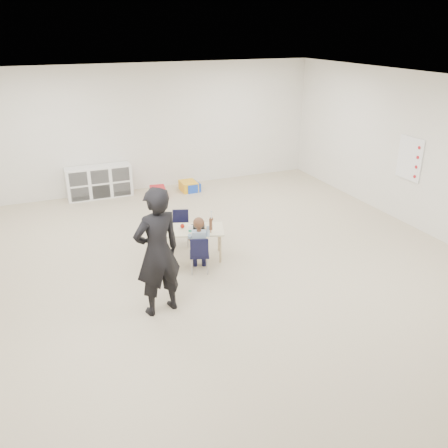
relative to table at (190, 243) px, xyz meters
name	(u,v)px	position (x,y,z in m)	size (l,w,h in m)	color
room	(224,186)	(0.32, -0.69, 1.14)	(9.00, 9.02, 2.80)	beige
table	(190,243)	(0.00, 0.00, 0.00)	(1.22, 0.87, 0.50)	beige
chair_near	(199,254)	(-0.02, -0.52, 0.05)	(0.29, 0.27, 0.60)	black
chair_far	(181,229)	(0.02, 0.52, 0.05)	(0.29, 0.27, 0.60)	black
child	(199,243)	(-0.02, -0.52, 0.22)	(0.40, 0.40, 0.95)	#A0BAD9
lunch_tray_near	(198,227)	(0.15, 0.00, 0.26)	(0.22, 0.16, 0.03)	black
lunch_tray_far	(166,227)	(-0.33, 0.21, 0.26)	(0.22, 0.16, 0.03)	black
milk_carton	(191,229)	(-0.01, -0.10, 0.30)	(0.07, 0.07, 0.10)	white
bread_roll	(208,230)	(0.24, -0.20, 0.28)	(0.09, 0.09, 0.07)	tan
apple_near	(182,226)	(-0.09, 0.08, 0.28)	(0.07, 0.07, 0.07)	maroon
apple_far	(159,229)	(-0.48, 0.09, 0.28)	(0.07, 0.07, 0.07)	maroon
cubby_shelf	(99,182)	(-0.88, 3.59, 0.09)	(1.40, 0.40, 0.70)	white
rules_poster	(410,158)	(4.30, -0.09, 0.99)	(0.02, 0.60, 0.80)	white
adult	(157,252)	(-0.87, -1.35, 0.61)	(0.63, 0.42, 1.74)	black
bin_red	(158,191)	(0.32, 3.16, -0.15)	(0.32, 0.42, 0.20)	#B6121A
bin_yellow	(189,186)	(1.07, 3.24, -0.15)	(0.35, 0.45, 0.22)	#EDA719
bin_blue	(191,187)	(1.13, 3.21, -0.16)	(0.32, 0.41, 0.20)	blue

